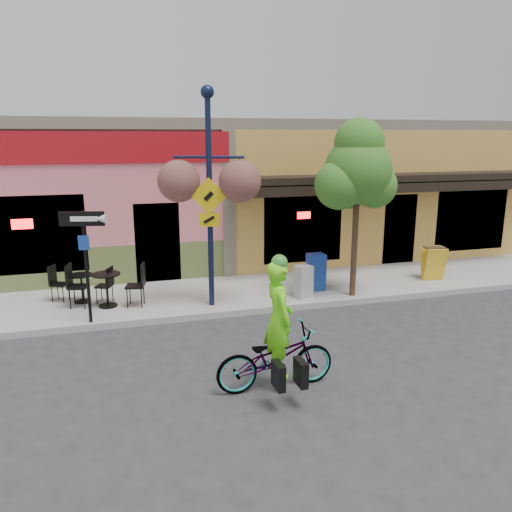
{
  "coord_description": "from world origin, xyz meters",
  "views": [
    {
      "loc": [
        -4.06,
        -10.0,
        4.03
      ],
      "look_at": [
        -1.06,
        0.5,
        1.4
      ],
      "focal_mm": 35.0,
      "sensor_mm": 36.0,
      "label": 1
    }
  ],
  "objects_px": {
    "building": "(231,187)",
    "one_way_sign": "(87,268)",
    "newspaper_box_blue": "(316,272)",
    "street_tree": "(356,209)",
    "bicycle": "(275,358)",
    "cyclist_rider": "(279,333)",
    "lamp_post": "(210,200)",
    "newspaper_box_grey": "(303,282)"
  },
  "relations": [
    {
      "from": "lamp_post",
      "to": "one_way_sign",
      "type": "relative_size",
      "value": 2.07
    },
    {
      "from": "newspaper_box_blue",
      "to": "street_tree",
      "type": "distance_m",
      "value": 1.97
    },
    {
      "from": "building",
      "to": "one_way_sign",
      "type": "distance_m",
      "value": 8.36
    },
    {
      "from": "building",
      "to": "bicycle",
      "type": "distance_m",
      "value": 10.67
    },
    {
      "from": "bicycle",
      "to": "cyclist_rider",
      "type": "xyz_separation_m",
      "value": [
        0.05,
        0.0,
        0.43
      ]
    },
    {
      "from": "one_way_sign",
      "to": "bicycle",
      "type": "bearing_deg",
      "value": -36.63
    },
    {
      "from": "cyclist_rider",
      "to": "street_tree",
      "type": "bearing_deg",
      "value": -41.98
    },
    {
      "from": "lamp_post",
      "to": "cyclist_rider",
      "type": "bearing_deg",
      "value": -66.1
    },
    {
      "from": "bicycle",
      "to": "lamp_post",
      "type": "bearing_deg",
      "value": 2.97
    },
    {
      "from": "newspaper_box_blue",
      "to": "newspaper_box_grey",
      "type": "relative_size",
      "value": 1.18
    },
    {
      "from": "bicycle",
      "to": "newspaper_box_grey",
      "type": "bearing_deg",
      "value": -28.39
    },
    {
      "from": "newspaper_box_grey",
      "to": "newspaper_box_blue",
      "type": "bearing_deg",
      "value": 28.33
    },
    {
      "from": "street_tree",
      "to": "lamp_post",
      "type": "bearing_deg",
      "value": 176.09
    },
    {
      "from": "building",
      "to": "newspaper_box_grey",
      "type": "bearing_deg",
      "value": -87.51
    },
    {
      "from": "building",
      "to": "bicycle",
      "type": "xyz_separation_m",
      "value": [
        -1.7,
        -10.39,
        -1.73
      ]
    },
    {
      "from": "building",
      "to": "cyclist_rider",
      "type": "relative_size",
      "value": 9.63
    },
    {
      "from": "cyclist_rider",
      "to": "one_way_sign",
      "type": "xyz_separation_m",
      "value": [
        -3.05,
        3.54,
        0.4
      ]
    },
    {
      "from": "building",
      "to": "lamp_post",
      "type": "bearing_deg",
      "value": -107.15
    },
    {
      "from": "street_tree",
      "to": "cyclist_rider",
      "type": "bearing_deg",
      "value": -130.78
    },
    {
      "from": "bicycle",
      "to": "lamp_post",
      "type": "height_order",
      "value": "lamp_post"
    },
    {
      "from": "bicycle",
      "to": "lamp_post",
      "type": "distance_m",
      "value": 4.48
    },
    {
      "from": "street_tree",
      "to": "one_way_sign",
      "type": "bearing_deg",
      "value": -178.57
    },
    {
      "from": "building",
      "to": "newspaper_box_grey",
      "type": "xyz_separation_m",
      "value": [
        0.28,
        -6.52,
        -1.7
      ]
    },
    {
      "from": "newspaper_box_blue",
      "to": "cyclist_rider",
      "type": "bearing_deg",
      "value": -121.1
    },
    {
      "from": "lamp_post",
      "to": "newspaper_box_grey",
      "type": "relative_size",
      "value": 6.16
    },
    {
      "from": "cyclist_rider",
      "to": "newspaper_box_grey",
      "type": "distance_m",
      "value": 4.34
    },
    {
      "from": "bicycle",
      "to": "newspaper_box_grey",
      "type": "height_order",
      "value": "bicycle"
    },
    {
      "from": "bicycle",
      "to": "cyclist_rider",
      "type": "height_order",
      "value": "cyclist_rider"
    },
    {
      "from": "cyclist_rider",
      "to": "lamp_post",
      "type": "bearing_deg",
      "value": 3.69
    },
    {
      "from": "cyclist_rider",
      "to": "building",
      "type": "bearing_deg",
      "value": -10.25
    },
    {
      "from": "newspaper_box_grey",
      "to": "lamp_post",
      "type": "bearing_deg",
      "value": 163.02
    },
    {
      "from": "lamp_post",
      "to": "one_way_sign",
      "type": "height_order",
      "value": "lamp_post"
    },
    {
      "from": "lamp_post",
      "to": "one_way_sign",
      "type": "bearing_deg",
      "value": -152.68
    },
    {
      "from": "newspaper_box_blue",
      "to": "lamp_post",
      "type": "bearing_deg",
      "value": -172.55
    },
    {
      "from": "one_way_sign",
      "to": "street_tree",
      "type": "relative_size",
      "value": 0.55
    },
    {
      "from": "bicycle",
      "to": "one_way_sign",
      "type": "relative_size",
      "value": 0.82
    },
    {
      "from": "bicycle",
      "to": "building",
      "type": "bearing_deg",
      "value": -10.52
    },
    {
      "from": "cyclist_rider",
      "to": "street_tree",
      "type": "distance_m",
      "value": 5.08
    },
    {
      "from": "building",
      "to": "street_tree",
      "type": "distance_m",
      "value": 6.87
    },
    {
      "from": "cyclist_rider",
      "to": "one_way_sign",
      "type": "relative_size",
      "value": 0.79
    },
    {
      "from": "building",
      "to": "street_tree",
      "type": "xyz_separation_m",
      "value": [
        1.53,
        -6.69,
        0.08
      ]
    },
    {
      "from": "building",
      "to": "street_tree",
      "type": "bearing_deg",
      "value": -77.09
    }
  ]
}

